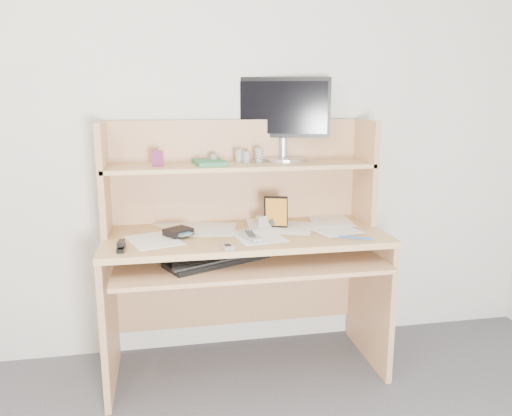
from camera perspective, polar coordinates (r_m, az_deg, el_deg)
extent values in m
cube|color=beige|center=(2.74, -2.38, 9.03)|extent=(3.60, 0.04, 2.50)
cube|color=tan|center=(2.51, -1.21, -3.20)|extent=(1.40, 0.60, 0.03)
cube|color=tan|center=(2.62, -16.42, -11.74)|extent=(0.03, 0.56, 0.72)
cube|color=tan|center=(2.82, 12.88, -9.77)|extent=(0.03, 0.56, 0.72)
cube|color=tan|center=(2.91, -2.12, -9.28)|extent=(1.34, 0.02, 0.41)
cube|color=tan|center=(2.43, -0.73, -6.11)|extent=(1.28, 0.55, 0.02)
cube|color=tan|center=(2.73, -2.25, 4.28)|extent=(1.40, 0.02, 0.55)
cube|color=tan|center=(2.58, -17.00, 3.27)|extent=(0.03, 0.30, 0.55)
cube|color=tan|center=(2.79, 12.31, 4.16)|extent=(0.03, 0.30, 0.55)
cube|color=tan|center=(2.59, -1.80, 4.84)|extent=(1.38, 0.30, 0.02)
cube|color=white|center=(2.51, -1.21, -2.80)|extent=(1.32, 0.54, 0.01)
cube|color=black|center=(2.38, -4.46, -5.94)|extent=(0.52, 0.37, 0.02)
cube|color=black|center=(2.38, -4.47, -5.55)|extent=(0.49, 0.34, 0.01)
cube|color=gray|center=(2.40, -0.66, -3.23)|extent=(0.10, 0.18, 0.02)
cube|color=#BDBDBF|center=(2.24, -3.30, -4.33)|extent=(0.06, 0.09, 0.02)
cube|color=black|center=(2.30, -15.18, -4.08)|extent=(0.03, 0.12, 0.04)
cube|color=black|center=(2.48, -8.88, -2.68)|extent=(0.16, 0.15, 0.03)
cube|color=#FFE843|center=(2.54, -9.54, -2.70)|extent=(0.09, 0.09, 0.01)
cube|color=#B8B8BA|center=(2.60, 1.17, -1.49)|extent=(0.11, 0.06, 0.06)
cube|color=black|center=(2.56, 2.29, -0.45)|extent=(0.12, 0.05, 0.17)
cylinder|color=blue|center=(2.43, 11.32, -3.36)|extent=(0.14, 0.08, 0.01)
cube|color=maroon|center=(2.53, -11.16, 5.59)|extent=(0.06, 0.02, 0.08)
cube|color=#327E58|center=(2.57, -5.31, 5.20)|extent=(0.17, 0.22, 0.02)
cylinder|color=black|center=(2.61, -1.09, 5.84)|extent=(0.05, 0.05, 0.06)
cylinder|color=silver|center=(2.63, -1.95, 5.96)|extent=(0.05, 0.05, 0.07)
cylinder|color=black|center=(2.60, -4.81, 5.65)|extent=(0.05, 0.05, 0.05)
cylinder|color=white|center=(2.62, 0.36, 6.03)|extent=(0.05, 0.05, 0.08)
cylinder|color=#AEAEB3|center=(2.73, 3.18, 5.62)|extent=(0.26, 0.26, 0.02)
cylinder|color=#AEAEB3|center=(2.74, 3.15, 6.92)|extent=(0.04, 0.04, 0.11)
cube|color=black|center=(2.74, 3.09, 11.39)|extent=(0.50, 0.16, 0.32)
cube|color=black|center=(2.73, 3.18, 11.38)|extent=(0.45, 0.12, 0.28)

